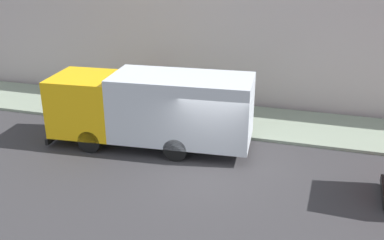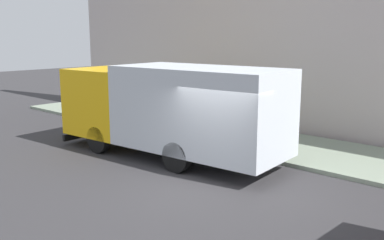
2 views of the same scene
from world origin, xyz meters
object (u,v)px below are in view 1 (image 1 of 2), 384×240
(pedestrian_walking, at_px, (153,86))
(street_sign_post, at_px, (169,91))
(large_utility_truck, at_px, (152,107))
(traffic_cone_orange, at_px, (74,103))

(pedestrian_walking, height_order, street_sign_post, street_sign_post)
(pedestrian_walking, xyz_separation_m, street_sign_post, (-2.65, -1.82, 0.72))
(large_utility_truck, bearing_deg, traffic_cone_orange, 59.95)
(large_utility_truck, xyz_separation_m, traffic_cone_orange, (2.37, 4.95, -1.17))
(large_utility_truck, bearing_deg, street_sign_post, -4.95)
(large_utility_truck, xyz_separation_m, pedestrian_walking, (4.63, 1.80, -0.71))
(street_sign_post, bearing_deg, large_utility_truck, 179.47)
(pedestrian_walking, xyz_separation_m, traffic_cone_orange, (-2.26, 3.15, -0.47))
(large_utility_truck, bearing_deg, pedestrian_walking, 16.81)
(large_utility_truck, xyz_separation_m, street_sign_post, (1.99, -0.02, 0.01))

